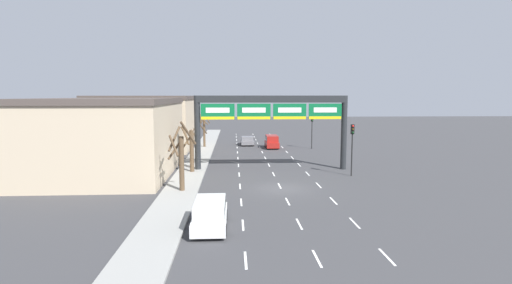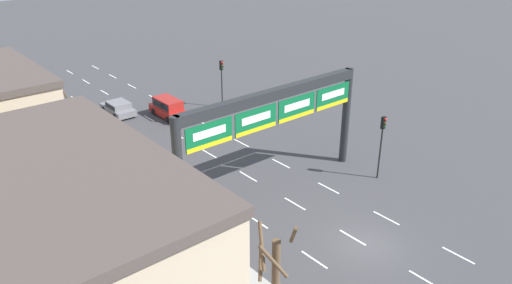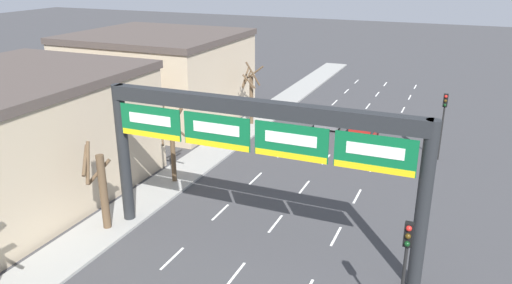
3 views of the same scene
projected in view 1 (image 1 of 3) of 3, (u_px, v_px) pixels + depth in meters
name	position (u px, v px, depth m)	size (l,w,h in m)	color
ground_plane	(281.00, 189.00, 32.30)	(220.00, 220.00, 0.00)	#3D3D3F
sidewalk_left	(181.00, 189.00, 31.84)	(2.80, 110.00, 0.15)	#999993
lane_dashes	(267.00, 161.00, 45.69)	(6.72, 67.00, 0.01)	white
sign_gantry	(272.00, 114.00, 39.84)	(15.40, 0.70, 7.50)	#232628
building_near	(110.00, 136.00, 38.14)	(11.83, 17.25, 7.24)	#C6B293
building_far	(144.00, 123.00, 55.78)	(13.35, 12.33, 7.49)	#C6B293
suv_white	(210.00, 212.00, 22.60)	(1.90, 4.66, 1.62)	silver
suv_red	(272.00, 141.00, 57.30)	(1.81, 4.40, 1.82)	maroon
car_grey	(247.00, 140.00, 60.75)	(1.96, 4.19, 1.32)	slate
traffic_light_near_gantry	(352.00, 139.00, 37.00)	(0.30, 0.35, 4.85)	black
traffic_light_mid_block	(312.00, 125.00, 56.19)	(0.30, 0.35, 4.77)	black
tree_bare_closest	(191.00, 148.00, 38.49)	(1.28, 2.00, 4.61)	brown
tree_bare_second	(181.00, 157.00, 30.78)	(2.29, 2.28, 5.46)	brown
tree_bare_third	(204.00, 128.00, 57.48)	(1.82, 1.84, 5.42)	brown
tree_bare_furthest	(198.00, 139.00, 44.90)	(2.07, 2.07, 4.80)	brown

